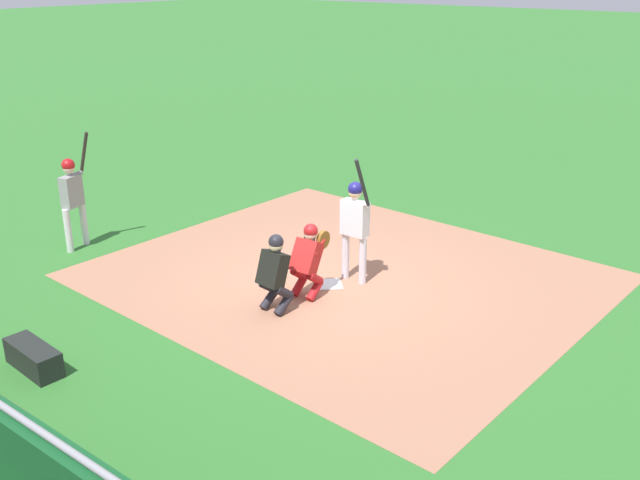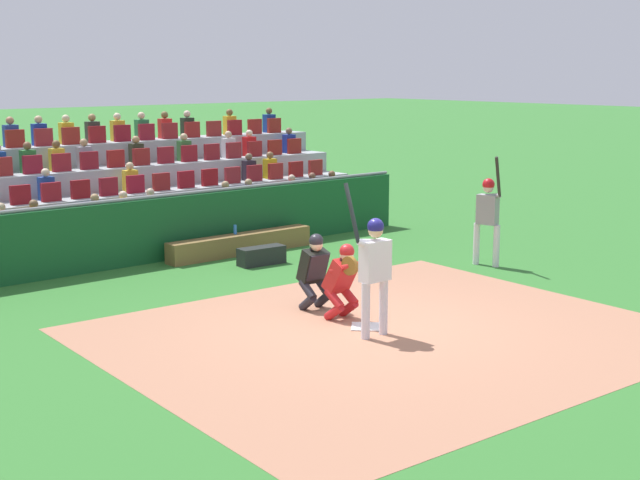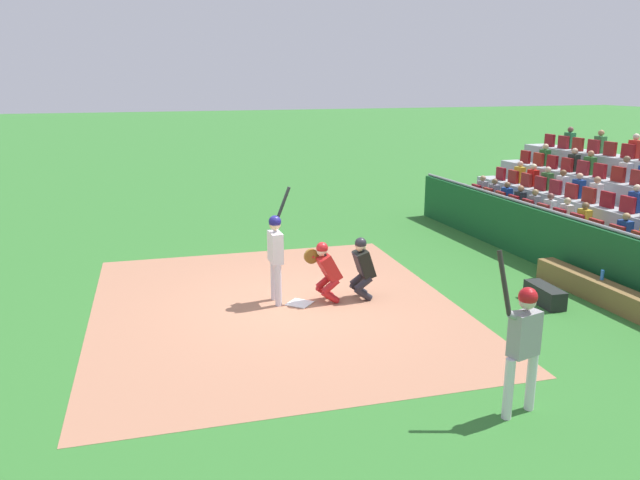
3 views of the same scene
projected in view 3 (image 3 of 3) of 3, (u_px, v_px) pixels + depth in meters
The scene contains 11 objects.
ground_plane at pixel (300, 304), 12.31m from camera, with size 160.00×160.00×0.00m, color #306F2B.
infield_dirt_patch at pixel (275, 307), 12.16m from camera, with size 8.15×7.01×0.01m, color #A67054.
home_plate_marker at pixel (300, 303), 12.30m from camera, with size 0.44×0.44×0.02m, color white.
batter_at_plate at pixel (276, 249), 12.11m from camera, with size 0.58×0.53×2.31m.
catcher_crouching at pixel (326, 268), 12.28m from camera, with size 0.48×0.72×1.27m.
home_plate_umpire at pixel (362, 265), 12.45m from camera, with size 0.48×0.48×1.31m.
dugout_wall at pixel (566, 246), 14.04m from camera, with size 13.43×0.24×1.40m.
dugout_bench at pixel (601, 292), 12.35m from camera, with size 3.55×0.40×0.44m, color brown.
water_bottle_on_bench at pixel (602, 275), 12.38m from camera, with size 0.07×0.07×0.20m, color blue.
equipment_duffel_bag at pixel (545, 295), 12.29m from camera, with size 0.99×0.36×0.37m, color black.
on_deck_batter at pixel (523, 337), 7.99m from camera, with size 0.40×0.67×2.26m.
Camera 3 is at (-11.14, 3.19, 4.35)m, focal length 34.54 mm.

